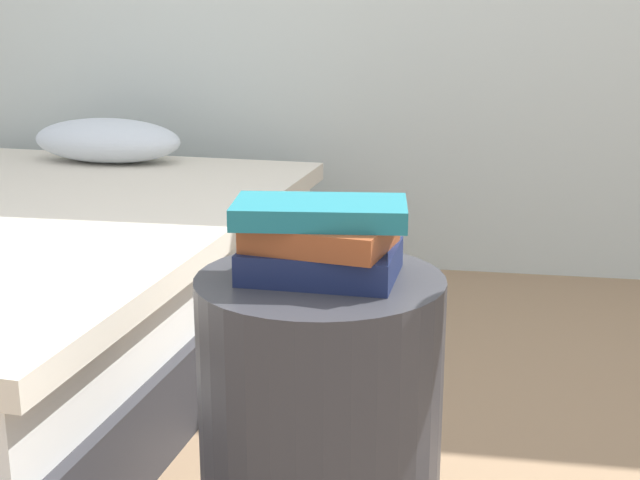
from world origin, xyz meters
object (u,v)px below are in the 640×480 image
at_px(side_table, 320,431).
at_px(book_teal, 318,211).
at_px(book_navy, 320,261).
at_px(book_rust, 320,234).

xyz_separation_m(side_table, book_teal, (-0.00, 0.00, 0.40)).
height_order(side_table, book_navy, book_navy).
relative_size(side_table, book_rust, 2.50).
xyz_separation_m(side_table, book_rust, (-0.00, 0.01, 0.36)).
bearing_deg(book_navy, book_teal, -119.25).
distance_m(book_navy, book_rust, 0.05).
relative_size(book_navy, book_teal, 0.89).
height_order(book_navy, book_rust, book_rust).
relative_size(book_rust, book_teal, 0.80).
bearing_deg(book_rust, book_teal, -152.46).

